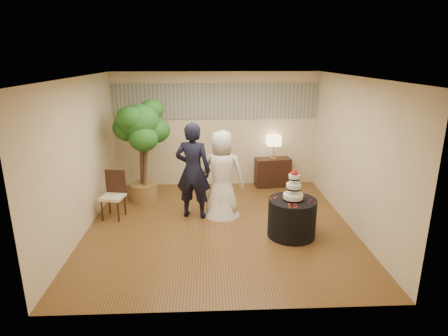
{
  "coord_description": "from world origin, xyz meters",
  "views": [
    {
      "loc": [
        -0.22,
        -6.58,
        3.15
      ],
      "look_at": [
        0.1,
        0.4,
        1.05
      ],
      "focal_mm": 30.0,
      "sensor_mm": 36.0,
      "label": 1
    }
  ],
  "objects_px": {
    "groom": "(193,171)",
    "cake_table": "(292,218)",
    "bride": "(222,174)",
    "ficus_tree": "(141,151)",
    "wedding_cake": "(294,185)",
    "table_lamp": "(274,147)",
    "side_chair": "(113,196)",
    "console": "(273,172)"
  },
  "relations": [
    {
      "from": "wedding_cake",
      "to": "table_lamp",
      "type": "xyz_separation_m",
      "value": [
        0.11,
        2.72,
        0.03
      ]
    },
    {
      "from": "console",
      "to": "cake_table",
      "type": "bearing_deg",
      "value": -99.09
    },
    {
      "from": "bride",
      "to": "ficus_tree",
      "type": "height_order",
      "value": "ficus_tree"
    },
    {
      "from": "bride",
      "to": "cake_table",
      "type": "distance_m",
      "value": 1.66
    },
    {
      "from": "console",
      "to": "table_lamp",
      "type": "bearing_deg",
      "value": 0.0
    },
    {
      "from": "side_chair",
      "to": "wedding_cake",
      "type": "bearing_deg",
      "value": -4.73
    },
    {
      "from": "wedding_cake",
      "to": "bride",
      "type": "bearing_deg",
      "value": 140.94
    },
    {
      "from": "bride",
      "to": "table_lamp",
      "type": "bearing_deg",
      "value": -117.3
    },
    {
      "from": "console",
      "to": "table_lamp",
      "type": "height_order",
      "value": "table_lamp"
    },
    {
      "from": "groom",
      "to": "wedding_cake",
      "type": "bearing_deg",
      "value": 164.85
    },
    {
      "from": "wedding_cake",
      "to": "ficus_tree",
      "type": "relative_size",
      "value": 0.24
    },
    {
      "from": "cake_table",
      "to": "ficus_tree",
      "type": "distance_m",
      "value": 3.6
    },
    {
      "from": "console",
      "to": "table_lamp",
      "type": "distance_m",
      "value": 0.65
    },
    {
      "from": "bride",
      "to": "console",
      "type": "height_order",
      "value": "bride"
    },
    {
      "from": "table_lamp",
      "to": "bride",
      "type": "bearing_deg",
      "value": -127.65
    },
    {
      "from": "ficus_tree",
      "to": "side_chair",
      "type": "relative_size",
      "value": 2.41
    },
    {
      "from": "wedding_cake",
      "to": "table_lamp",
      "type": "bearing_deg",
      "value": 87.6
    },
    {
      "from": "console",
      "to": "side_chair",
      "type": "xyz_separation_m",
      "value": [
        -3.53,
        -1.78,
        0.12
      ]
    },
    {
      "from": "table_lamp",
      "to": "side_chair",
      "type": "height_order",
      "value": "table_lamp"
    },
    {
      "from": "groom",
      "to": "console",
      "type": "bearing_deg",
      "value": -124.5
    },
    {
      "from": "groom",
      "to": "console",
      "type": "height_order",
      "value": "groom"
    },
    {
      "from": "bride",
      "to": "wedding_cake",
      "type": "relative_size",
      "value": 3.19
    },
    {
      "from": "cake_table",
      "to": "console",
      "type": "relative_size",
      "value": 1.0
    },
    {
      "from": "groom",
      "to": "cake_table",
      "type": "distance_m",
      "value": 2.12
    },
    {
      "from": "groom",
      "to": "table_lamp",
      "type": "xyz_separation_m",
      "value": [
        1.91,
        1.78,
        0.03
      ]
    },
    {
      "from": "bride",
      "to": "console",
      "type": "xyz_separation_m",
      "value": [
        1.34,
        1.73,
        -0.53
      ]
    },
    {
      "from": "wedding_cake",
      "to": "table_lamp",
      "type": "distance_m",
      "value": 2.72
    },
    {
      "from": "bride",
      "to": "cake_table",
      "type": "xyz_separation_m",
      "value": [
        1.22,
        -0.99,
        -0.54
      ]
    },
    {
      "from": "wedding_cake",
      "to": "ficus_tree",
      "type": "distance_m",
      "value": 3.51
    },
    {
      "from": "wedding_cake",
      "to": "side_chair",
      "type": "distance_m",
      "value": 3.57
    },
    {
      "from": "wedding_cake",
      "to": "ficus_tree",
      "type": "xyz_separation_m",
      "value": [
        -2.95,
        1.89,
        0.17
      ]
    },
    {
      "from": "bride",
      "to": "wedding_cake",
      "type": "distance_m",
      "value": 1.58
    },
    {
      "from": "wedding_cake",
      "to": "cake_table",
      "type": "bearing_deg",
      "value": 0.0
    },
    {
      "from": "console",
      "to": "table_lamp",
      "type": "relative_size",
      "value": 1.48
    },
    {
      "from": "side_chair",
      "to": "ficus_tree",
      "type": "bearing_deg",
      "value": 74.99
    },
    {
      "from": "cake_table",
      "to": "bride",
      "type": "bearing_deg",
      "value": 140.94
    },
    {
      "from": "wedding_cake",
      "to": "side_chair",
      "type": "xyz_separation_m",
      "value": [
        -3.41,
        0.94,
        -0.5
      ]
    },
    {
      "from": "groom",
      "to": "bride",
      "type": "relative_size",
      "value": 1.1
    },
    {
      "from": "console",
      "to": "ficus_tree",
      "type": "xyz_separation_m",
      "value": [
        -3.07,
        -0.83,
        0.79
      ]
    },
    {
      "from": "cake_table",
      "to": "ficus_tree",
      "type": "height_order",
      "value": "ficus_tree"
    },
    {
      "from": "console",
      "to": "side_chair",
      "type": "distance_m",
      "value": 3.95
    },
    {
      "from": "table_lamp",
      "to": "groom",
      "type": "bearing_deg",
      "value": -137.06
    }
  ]
}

